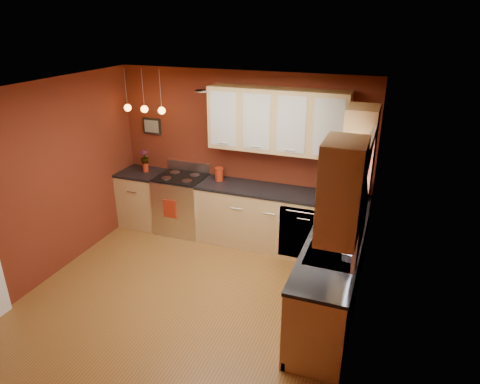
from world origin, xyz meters
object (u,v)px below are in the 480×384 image
(gas_range, at_px, (182,204))
(soap_pump, at_px, (347,256))
(sink, at_px, (331,254))
(red_canister, at_px, (219,174))
(coffee_maker, at_px, (361,191))

(gas_range, height_order, soap_pump, soap_pump)
(sink, relative_size, red_canister, 3.35)
(red_canister, bearing_deg, sink, -38.49)
(gas_range, relative_size, coffee_maker, 4.02)
(coffee_maker, xyz_separation_m, soap_pump, (0.05, -1.81, -0.02))
(gas_range, bearing_deg, soap_pump, -31.11)
(gas_range, relative_size, soap_pump, 5.11)
(sink, distance_m, coffee_maker, 1.62)
(gas_range, bearing_deg, sink, -29.78)
(red_canister, height_order, coffee_maker, coffee_maker)
(sink, height_order, soap_pump, sink)
(soap_pump, bearing_deg, coffee_maker, 91.59)
(coffee_maker, bearing_deg, soap_pump, -102.90)
(gas_range, bearing_deg, coffee_maker, 2.19)
(sink, height_order, coffee_maker, sink)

